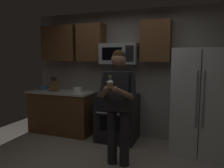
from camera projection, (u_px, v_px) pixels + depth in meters
The scene contains 11 objects.
wall_back at pixel (131, 74), 4.63m from camera, with size 4.40×0.10×2.60m, color gray.
oven_range at pixel (117, 117), 4.42m from camera, with size 0.76×0.70×0.93m.
microwave at pixel (120, 54), 4.38m from camera, with size 0.74×0.41×0.40m.
refrigerator at pixel (199, 101), 3.79m from camera, with size 0.90×0.75×1.80m.
cabinet_row_upper at pixel (94, 43), 4.60m from camera, with size 2.78×0.36×0.76m.
counter_left at pixel (62, 111), 4.90m from camera, with size 1.44×0.66×0.92m.
knife_block at pixel (55, 86), 4.84m from camera, with size 0.16×0.15×0.32m.
bowl_large_white at pixel (77, 90), 4.69m from camera, with size 0.21×0.21×0.10m.
bowl_small_colored at pixel (43, 88), 5.01m from camera, with size 0.19×0.19×0.09m.
person at pixel (118, 101), 3.32m from camera, with size 0.60×0.48×1.76m.
cupcake at pixel (110, 84), 2.98m from camera, with size 0.09×0.09×0.17m.
Camera 1 is at (1.29, -2.70, 1.65)m, focal length 35.58 mm.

